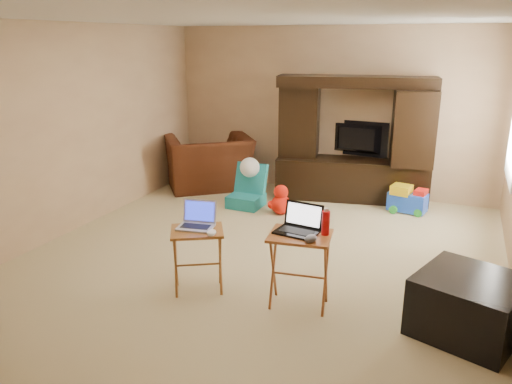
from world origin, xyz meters
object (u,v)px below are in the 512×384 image
at_px(recliner, 208,162).
at_px(push_toy, 408,199).
at_px(laptop_left, 195,216).
at_px(mouse_right, 311,239).
at_px(tray_table_right, 299,271).
at_px(water_bottle, 326,223).
at_px(entertainment_center, 353,139).
at_px(tray_table_left, 198,261).
at_px(plush_toy, 281,199).
at_px(laptop_right, 297,220).
at_px(ottoman, 468,305).
at_px(child_rocker, 246,186).
at_px(mouse_left, 212,233).
at_px(television, 356,139).

height_order(recliner, push_toy, recliner).
height_order(laptop_left, mouse_right, laptop_left).
height_order(tray_table_right, water_bottle, water_bottle).
bearing_deg(entertainment_center, tray_table_left, -112.73).
bearing_deg(tray_table_right, plush_toy, 106.17).
bearing_deg(recliner, entertainment_center, 148.31).
distance_m(entertainment_center, laptop_right, 3.30).
bearing_deg(ottoman, laptop_right, -175.92).
relative_size(push_toy, ottoman, 0.67).
height_order(recliner, child_rocker, recliner).
bearing_deg(tray_table_right, tray_table_left, 178.07).
distance_m(laptop_left, laptop_right, 0.96).
bearing_deg(child_rocker, entertainment_center, 37.48).
height_order(recliner, mouse_right, recliner).
height_order(plush_toy, mouse_right, mouse_right).
xyz_separation_m(push_toy, mouse_left, (-1.38, -3.17, 0.45)).
bearing_deg(push_toy, water_bottle, -86.11).
distance_m(laptop_left, mouse_left, 0.26).
relative_size(child_rocker, mouse_left, 4.86).
relative_size(push_toy, tray_table_right, 0.75).
bearing_deg(plush_toy, laptop_right, -67.06).
relative_size(ottoman, mouse_right, 5.44).
xyz_separation_m(entertainment_center, laptop_right, (0.22, -3.29, -0.09)).
relative_size(mouse_left, water_bottle, 0.59).
height_order(tray_table_right, laptop_right, laptop_right).
bearing_deg(tray_table_right, mouse_right, -50.16).
bearing_deg(push_toy, recliner, -168.59).
bearing_deg(recliner, push_toy, 140.62).
relative_size(laptop_left, mouse_right, 2.32).
xyz_separation_m(plush_toy, mouse_right, (1.11, -2.37, 0.51)).
distance_m(recliner, push_toy, 3.12).
relative_size(push_toy, laptop_right, 1.43).
height_order(push_toy, ottoman, ottoman).
bearing_deg(laptop_left, laptop_right, -4.73).
height_order(television, recliner, television).
distance_m(child_rocker, mouse_right, 3.03).
bearing_deg(recliner, laptop_right, 90.30).
relative_size(recliner, ottoman, 1.70).
distance_m(tray_table_left, laptop_right, 1.06).
bearing_deg(plush_toy, ottoman, -41.81).
height_order(recliner, laptop_left, laptop_left).
height_order(laptop_right, mouse_left, laptop_right).
height_order(tray_table_left, mouse_right, mouse_right).
xyz_separation_m(television, water_bottle, (0.46, -3.45, -0.07)).
distance_m(child_rocker, laptop_left, 2.52).
bearing_deg(ottoman, plush_toy, 138.19).
xyz_separation_m(television, ottoman, (1.65, -3.41, -0.62)).
bearing_deg(laptop_right, recliner, 136.71).
relative_size(television, recliner, 0.71).
relative_size(push_toy, mouse_right, 3.67).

